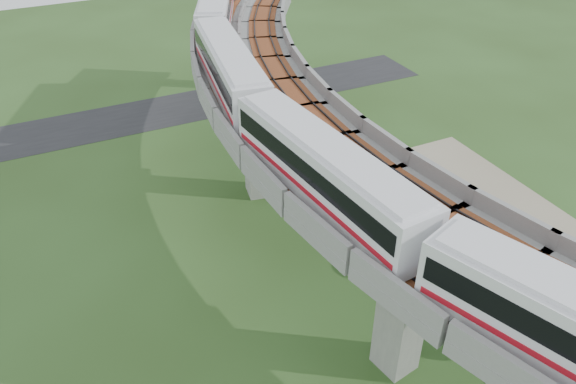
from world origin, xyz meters
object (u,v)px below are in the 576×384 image
at_px(car_red, 507,266).
at_px(metro_train, 304,110).
at_px(car_white, 506,279).
at_px(car_dark, 407,164).

bearing_deg(car_red, metro_train, -138.66).
bearing_deg(car_white, car_dark, 77.33).
bearing_deg(metro_train, car_red, -32.41).
bearing_deg(car_red, car_dark, 156.90).
relative_size(metro_train, car_red, 19.80).
bearing_deg(metro_train, car_dark, 25.08).
bearing_deg(car_white, metro_train, 139.40).
bearing_deg(car_red, car_white, -64.03).
distance_m(car_red, car_dark, 15.03).
bearing_deg(car_dark, car_red, 144.69).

